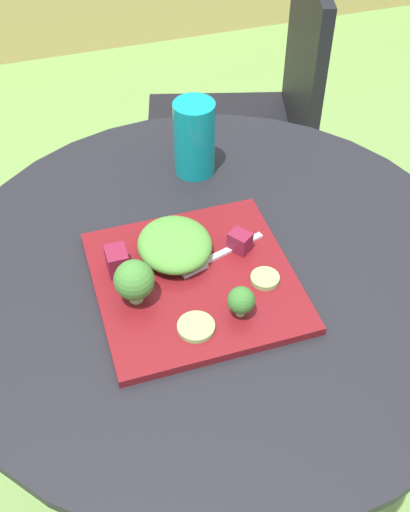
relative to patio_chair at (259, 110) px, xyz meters
name	(u,v)px	position (x,y,z in m)	size (l,w,h in m)	color
ground_plane	(211,482)	(-0.37, -0.74, -0.53)	(12.00, 12.00, 0.00)	#70994C
patio_table	(213,369)	(-0.37, -0.74, -0.05)	(0.86, 0.86, 0.76)	black
patio_chair	(259,110)	(0.00, 0.00, 0.00)	(0.54, 0.54, 0.90)	black
salad_plate	(195,281)	(-0.41, -0.77, 0.24)	(0.30, 0.30, 0.01)	maroon
drinking_glass	(194,142)	(-0.33, -0.50, 0.30)	(0.07, 0.07, 0.14)	#0F8C93
fork	(214,257)	(-0.37, -0.74, 0.25)	(0.15, 0.06, 0.00)	silver
lettuce_mound	(175,244)	(-0.43, -0.71, 0.27)	(0.12, 0.13, 0.04)	#519338
broccoli_floret_0	(134,281)	(-0.51, -0.79, 0.29)	(0.06, 0.06, 0.07)	#99B770
broccoli_floret_1	(243,300)	(-0.37, -0.86, 0.28)	(0.04, 0.04, 0.05)	#99B770
cucumber_slice_0	(265,279)	(-0.31, -0.81, 0.25)	(0.04, 0.04, 0.01)	#8EB766
cucumber_slice_1	(196,327)	(-0.44, -0.86, 0.25)	(0.05, 0.05, 0.01)	#8EB766
beet_chunk_0	(240,242)	(-0.33, -0.73, 0.26)	(0.03, 0.03, 0.03)	maroon
beet_chunk_1	(117,261)	(-0.52, -0.72, 0.27)	(0.04, 0.03, 0.04)	maroon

